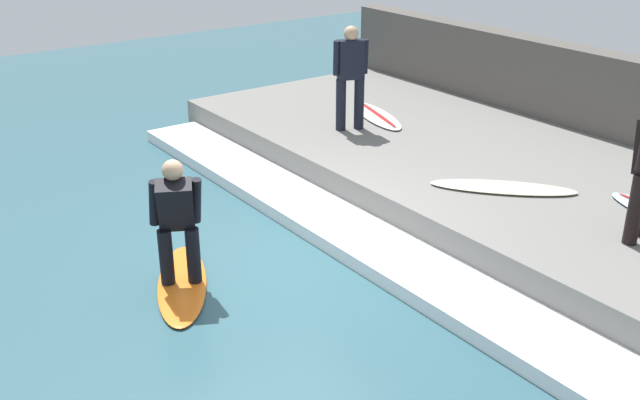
{
  "coord_description": "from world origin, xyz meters",
  "views": [
    {
      "loc": [
        -4.48,
        -6.89,
        4.41
      ],
      "look_at": [
        0.54,
        0.0,
        0.7
      ],
      "focal_mm": 42.0,
      "sensor_mm": 36.0,
      "label": 1
    }
  ],
  "objects_px": {
    "surfer_riding": "(176,216)",
    "surfboard_spare": "(503,187)",
    "surfer_waiting_near": "(351,72)",
    "surfboard_waiting_near": "(377,116)",
    "surfboard_riding": "(182,284)"
  },
  "relations": [
    {
      "from": "surfer_riding",
      "to": "surfboard_waiting_near",
      "type": "bearing_deg",
      "value": 26.16
    },
    {
      "from": "surfboard_waiting_near",
      "to": "surfer_riding",
      "type": "bearing_deg",
      "value": -153.84
    },
    {
      "from": "surfboard_riding",
      "to": "surfboard_waiting_near",
      "type": "xyz_separation_m",
      "value": [
        5.02,
        2.47,
        0.53
      ]
    },
    {
      "from": "surfer_riding",
      "to": "surfboard_spare",
      "type": "height_order",
      "value": "surfer_riding"
    },
    {
      "from": "surfer_riding",
      "to": "surfboard_spare",
      "type": "bearing_deg",
      "value": -13.73
    },
    {
      "from": "surfer_riding",
      "to": "surfboard_spare",
      "type": "xyz_separation_m",
      "value": [
        4.28,
        -1.05,
        -0.34
      ]
    },
    {
      "from": "surfer_waiting_near",
      "to": "surfboard_waiting_near",
      "type": "bearing_deg",
      "value": 16.62
    },
    {
      "from": "surfboard_waiting_near",
      "to": "surfboard_spare",
      "type": "bearing_deg",
      "value": -101.93
    },
    {
      "from": "surfer_riding",
      "to": "surfer_waiting_near",
      "type": "distance_m",
      "value": 4.82
    },
    {
      "from": "surfboard_riding",
      "to": "surfboard_waiting_near",
      "type": "distance_m",
      "value": 5.62
    },
    {
      "from": "surfer_riding",
      "to": "surfboard_waiting_near",
      "type": "xyz_separation_m",
      "value": [
        5.02,
        2.47,
        -0.34
      ]
    },
    {
      "from": "surfboard_riding",
      "to": "surfer_riding",
      "type": "xyz_separation_m",
      "value": [
        0.0,
        0.0,
        0.87
      ]
    },
    {
      "from": "surfboard_spare",
      "to": "surfer_waiting_near",
      "type": "bearing_deg",
      "value": 90.92
    },
    {
      "from": "surfer_waiting_near",
      "to": "surfboard_spare",
      "type": "distance_m",
      "value": 3.41
    },
    {
      "from": "surfboard_spare",
      "to": "surfer_riding",
      "type": "bearing_deg",
      "value": 166.27
    }
  ]
}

